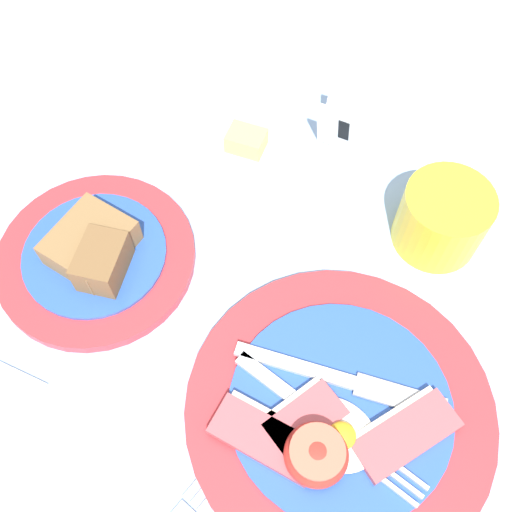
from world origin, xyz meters
TOP-DOWN VIEW (x-y plane):
  - ground_plane at (0.00, 0.00)m, footprint 3.00×3.00m
  - breakfast_plate at (0.10, 0.01)m, footprint 0.27×0.27m
  - bread_plate at (-0.17, 0.02)m, footprint 0.19×0.19m
  - sugar_cup at (0.10, 0.22)m, footprint 0.08×0.08m
  - butter_dish at (-0.12, 0.22)m, footprint 0.11×0.11m
  - number_card at (-0.03, 0.28)m, footprint 0.06×0.05m

SIDE VIEW (x-z plane):
  - ground_plane at x=0.00m, z-range 0.00..0.00m
  - butter_dish at x=-0.12m, z-range -0.01..0.02m
  - breakfast_plate at x=0.10m, z-range -0.01..0.03m
  - bread_plate at x=-0.17m, z-range -0.01..0.04m
  - sugar_cup at x=0.10m, z-range 0.00..0.07m
  - number_card at x=-0.03m, z-range 0.00..0.07m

